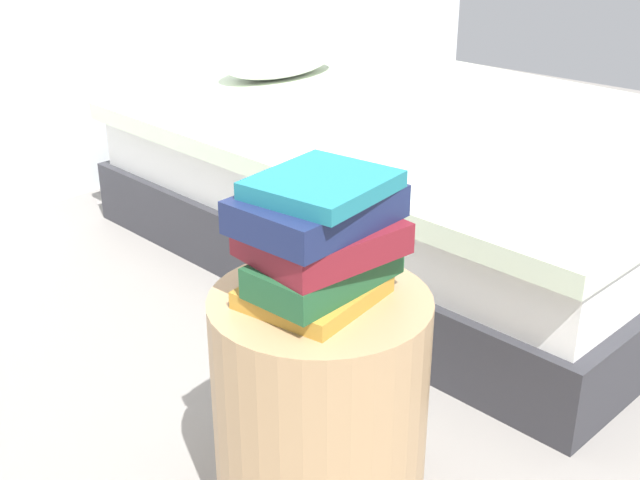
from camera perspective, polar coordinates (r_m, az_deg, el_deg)
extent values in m
cube|color=#2D2D33|center=(2.96, 7.74, 2.17)|extent=(1.62, 2.09, 0.22)
cube|color=white|center=(2.90, 7.96, 5.84)|extent=(1.55, 2.00, 0.18)
cube|color=beige|center=(2.86, 8.10, 8.12)|extent=(1.65, 2.05, 0.06)
ellipsoid|color=white|center=(3.36, -2.85, 12.67)|extent=(0.58, 0.31, 0.16)
cylinder|color=tan|center=(1.64, 0.00, -11.76)|extent=(0.42, 0.42, 0.50)
cube|color=#B7842D|center=(1.50, -0.47, -3.63)|extent=(0.25, 0.23, 0.03)
cube|color=#1E512D|center=(1.47, 0.23, -2.17)|extent=(0.28, 0.16, 0.06)
cube|color=maroon|center=(1.46, 0.17, 0.06)|extent=(0.29, 0.24, 0.06)
cube|color=#19234C|center=(1.43, -0.29, 2.16)|extent=(0.29, 0.20, 0.06)
cube|color=#1E727F|center=(1.42, 0.08, 3.92)|extent=(0.25, 0.23, 0.03)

